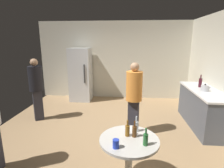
# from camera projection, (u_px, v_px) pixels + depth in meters

# --- Properties ---
(ground_plane) EXTENTS (5.20, 5.20, 0.10)m
(ground_plane) POSITION_uv_depth(u_px,v_px,m) (106.00, 133.00, 4.10)
(ground_plane) COLOR #9E7C56
(wall_back) EXTENTS (5.32, 0.06, 2.70)m
(wall_back) POSITION_uv_depth(u_px,v_px,m) (114.00, 60.00, 6.32)
(wall_back) COLOR beige
(wall_back) RESTS_ON ground_plane
(refrigerator) EXTENTS (0.70, 0.68, 1.80)m
(refrigerator) POSITION_uv_depth(u_px,v_px,m) (81.00, 75.00, 6.10)
(refrigerator) COLOR silver
(refrigerator) RESTS_ON ground_plane
(kitchen_counter) EXTENTS (0.64, 1.81, 0.90)m
(kitchen_counter) POSITION_uv_depth(u_px,v_px,m) (203.00, 108.00, 4.24)
(kitchen_counter) COLOR #4C515B
(kitchen_counter) RESTS_ON ground_plane
(kettle) EXTENTS (0.24, 0.17, 0.18)m
(kettle) POSITION_uv_depth(u_px,v_px,m) (205.00, 88.00, 4.03)
(kettle) COLOR #B2B2B7
(kettle) RESTS_ON kitchen_counter
(wine_bottle_on_counter) EXTENTS (0.08, 0.08, 0.31)m
(wine_bottle_on_counter) POSITION_uv_depth(u_px,v_px,m) (200.00, 82.00, 4.39)
(wine_bottle_on_counter) COLOR #3F141E
(wine_bottle_on_counter) RESTS_ON kitchen_counter
(foreground_table) EXTENTS (0.80, 0.80, 0.73)m
(foreground_table) POSITION_uv_depth(u_px,v_px,m) (129.00, 146.00, 2.39)
(foreground_table) COLOR beige
(foreground_table) RESTS_ON ground_plane
(beer_bottle_amber) EXTENTS (0.06, 0.06, 0.23)m
(beer_bottle_amber) POSITION_uv_depth(u_px,v_px,m) (127.00, 130.00, 2.42)
(beer_bottle_amber) COLOR #8C5919
(beer_bottle_amber) RESTS_ON foreground_table
(beer_bottle_brown) EXTENTS (0.06, 0.06, 0.23)m
(beer_bottle_brown) POSITION_uv_depth(u_px,v_px,m) (134.00, 131.00, 2.40)
(beer_bottle_brown) COLOR #593314
(beer_bottle_brown) RESTS_ON foreground_table
(beer_bottle_green) EXTENTS (0.06, 0.06, 0.23)m
(beer_bottle_green) POSITION_uv_depth(u_px,v_px,m) (146.00, 139.00, 2.20)
(beer_bottle_green) COLOR #26662D
(beer_bottle_green) RESTS_ON foreground_table
(beer_bottle_clear) EXTENTS (0.06, 0.06, 0.23)m
(beer_bottle_clear) POSITION_uv_depth(u_px,v_px,m) (136.00, 126.00, 2.55)
(beer_bottle_clear) COLOR silver
(beer_bottle_clear) RESTS_ON foreground_table
(plastic_cup_blue) EXTENTS (0.08, 0.08, 0.11)m
(plastic_cup_blue) POSITION_uv_depth(u_px,v_px,m) (116.00, 144.00, 2.15)
(plastic_cup_blue) COLOR blue
(plastic_cup_blue) RESTS_ON foreground_table
(person_in_black_shirt) EXTENTS (0.47, 0.47, 1.60)m
(person_in_black_shirt) POSITION_uv_depth(u_px,v_px,m) (36.00, 85.00, 4.49)
(person_in_black_shirt) COLOR #2D2D38
(person_in_black_shirt) RESTS_ON ground_plane
(person_in_orange_shirt) EXTENTS (0.41, 0.41, 1.59)m
(person_in_orange_shirt) POSITION_uv_depth(u_px,v_px,m) (134.00, 94.00, 3.75)
(person_in_orange_shirt) COLOR #2D2D38
(person_in_orange_shirt) RESTS_ON ground_plane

